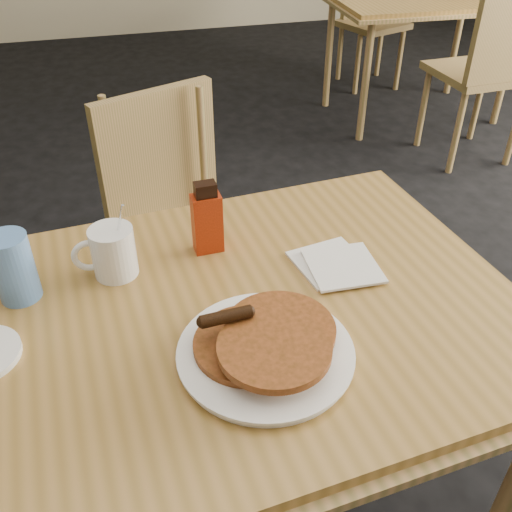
{
  "coord_description": "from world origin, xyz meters",
  "views": [
    {
      "loc": [
        -0.2,
        -0.84,
        1.5
      ],
      "look_at": [
        0.04,
        0.03,
        0.85
      ],
      "focal_mm": 40.0,
      "sensor_mm": 36.0,
      "label": 1
    }
  ],
  "objects_px": {
    "chair_neighbor_far": "(369,7)",
    "blue_tumbler": "(13,268)",
    "syrup_bottle": "(207,220)",
    "pancake_plate": "(266,347)",
    "main_table": "(212,329)",
    "neighbor_table": "(424,3)",
    "coffee_mug": "(112,251)",
    "chair_neighbor_near": "(494,57)",
    "chair_main_far": "(167,211)"
  },
  "relations": [
    {
      "from": "chair_neighbor_far",
      "to": "blue_tumbler",
      "type": "relative_size",
      "value": 6.2
    },
    {
      "from": "chair_neighbor_far",
      "to": "syrup_bottle",
      "type": "bearing_deg",
      "value": -139.98
    },
    {
      "from": "pancake_plate",
      "to": "main_table",
      "type": "bearing_deg",
      "value": 117.32
    },
    {
      "from": "chair_neighbor_far",
      "to": "neighbor_table",
      "type": "bearing_deg",
      "value": -107.39
    },
    {
      "from": "main_table",
      "to": "chair_neighbor_far",
      "type": "height_order",
      "value": "chair_neighbor_far"
    },
    {
      "from": "blue_tumbler",
      "to": "chair_neighbor_far",
      "type": "bearing_deg",
      "value": 54.18
    },
    {
      "from": "neighbor_table",
      "to": "coffee_mug",
      "type": "height_order",
      "value": "coffee_mug"
    },
    {
      "from": "coffee_mug",
      "to": "syrup_bottle",
      "type": "height_order",
      "value": "coffee_mug"
    },
    {
      "from": "chair_neighbor_near",
      "to": "syrup_bottle",
      "type": "xyz_separation_m",
      "value": [
        -1.82,
        -1.51,
        0.23
      ]
    },
    {
      "from": "chair_neighbor_near",
      "to": "coffee_mug",
      "type": "bearing_deg",
      "value": -145.05
    },
    {
      "from": "chair_neighbor_far",
      "to": "syrup_bottle",
      "type": "relative_size",
      "value": 5.28
    },
    {
      "from": "neighbor_table",
      "to": "coffee_mug",
      "type": "xyz_separation_m",
      "value": [
        -2.02,
        -2.29,
        0.1
      ]
    },
    {
      "from": "coffee_mug",
      "to": "pancake_plate",
      "type": "bearing_deg",
      "value": -74.94
    },
    {
      "from": "main_table",
      "to": "pancake_plate",
      "type": "height_order",
      "value": "pancake_plate"
    },
    {
      "from": "neighbor_table",
      "to": "chair_main_far",
      "type": "height_order",
      "value": "chair_main_far"
    },
    {
      "from": "neighbor_table",
      "to": "syrup_bottle",
      "type": "distance_m",
      "value": 2.89
    },
    {
      "from": "pancake_plate",
      "to": "coffee_mug",
      "type": "bearing_deg",
      "value": 126.91
    },
    {
      "from": "pancake_plate",
      "to": "blue_tumbler",
      "type": "relative_size",
      "value": 2.2
    },
    {
      "from": "coffee_mug",
      "to": "blue_tumbler",
      "type": "relative_size",
      "value": 1.2
    },
    {
      "from": "main_table",
      "to": "neighbor_table",
      "type": "relative_size",
      "value": 1.14
    },
    {
      "from": "chair_neighbor_far",
      "to": "syrup_bottle",
      "type": "height_order",
      "value": "syrup_bottle"
    },
    {
      "from": "chair_neighbor_far",
      "to": "coffee_mug",
      "type": "relative_size",
      "value": 5.16
    },
    {
      "from": "neighbor_table",
      "to": "pancake_plate",
      "type": "relative_size",
      "value": 3.72
    },
    {
      "from": "chair_neighbor_far",
      "to": "blue_tumbler",
      "type": "bearing_deg",
      "value": -144.81
    },
    {
      "from": "neighbor_table",
      "to": "syrup_bottle",
      "type": "relative_size",
      "value": 6.97
    },
    {
      "from": "chair_main_far",
      "to": "pancake_plate",
      "type": "distance_m",
      "value": 0.93
    },
    {
      "from": "coffee_mug",
      "to": "syrup_bottle",
      "type": "distance_m",
      "value": 0.22
    },
    {
      "from": "chair_main_far",
      "to": "syrup_bottle",
      "type": "bearing_deg",
      "value": -107.97
    },
    {
      "from": "neighbor_table",
      "to": "chair_neighbor_far",
      "type": "xyz_separation_m",
      "value": [
        -0.02,
        0.71,
        -0.17
      ]
    },
    {
      "from": "chair_neighbor_far",
      "to": "chair_neighbor_near",
      "type": "height_order",
      "value": "chair_neighbor_near"
    },
    {
      "from": "syrup_bottle",
      "to": "chair_neighbor_near",
      "type": "bearing_deg",
      "value": 37.42
    },
    {
      "from": "chair_main_far",
      "to": "pancake_plate",
      "type": "xyz_separation_m",
      "value": [
        0.07,
        -0.9,
        0.24
      ]
    },
    {
      "from": "neighbor_table",
      "to": "chair_main_far",
      "type": "distance_m",
      "value": 2.52
    },
    {
      "from": "chair_main_far",
      "to": "blue_tumbler",
      "type": "bearing_deg",
      "value": -143.16
    },
    {
      "from": "main_table",
      "to": "blue_tumbler",
      "type": "xyz_separation_m",
      "value": [
        -0.36,
        0.16,
        0.11
      ]
    },
    {
      "from": "chair_main_far",
      "to": "chair_neighbor_near",
      "type": "xyz_separation_m",
      "value": [
        1.85,
        0.97,
        0.06
      ]
    },
    {
      "from": "chair_main_far",
      "to": "chair_neighbor_far",
      "type": "relative_size",
      "value": 1.0
    },
    {
      "from": "blue_tumbler",
      "to": "pancake_plate",
      "type": "bearing_deg",
      "value": -34.41
    },
    {
      "from": "main_table",
      "to": "chair_main_far",
      "type": "relative_size",
      "value": 1.51
    },
    {
      "from": "chair_neighbor_far",
      "to": "pancake_plate",
      "type": "relative_size",
      "value": 2.82
    },
    {
      "from": "chair_main_far",
      "to": "syrup_bottle",
      "type": "relative_size",
      "value": 5.28
    },
    {
      "from": "main_table",
      "to": "coffee_mug",
      "type": "distance_m",
      "value": 0.27
    },
    {
      "from": "chair_neighbor_far",
      "to": "main_table",
      "type": "bearing_deg",
      "value": -138.78
    },
    {
      "from": "blue_tumbler",
      "to": "chair_neighbor_near",
      "type": "bearing_deg",
      "value": 35.3
    },
    {
      "from": "main_table",
      "to": "blue_tumbler",
      "type": "height_order",
      "value": "blue_tumbler"
    },
    {
      "from": "coffee_mug",
      "to": "syrup_bottle",
      "type": "bearing_deg",
      "value": -12.65
    },
    {
      "from": "main_table",
      "to": "chair_neighbor_near",
      "type": "bearing_deg",
      "value": 42.95
    },
    {
      "from": "pancake_plate",
      "to": "blue_tumbler",
      "type": "height_order",
      "value": "blue_tumbler"
    },
    {
      "from": "chair_main_far",
      "to": "chair_neighbor_far",
      "type": "xyz_separation_m",
      "value": [
        1.82,
        2.43,
        -0.0
      ]
    },
    {
      "from": "pancake_plate",
      "to": "chair_main_far",
      "type": "bearing_deg",
      "value": 94.38
    }
  ]
}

